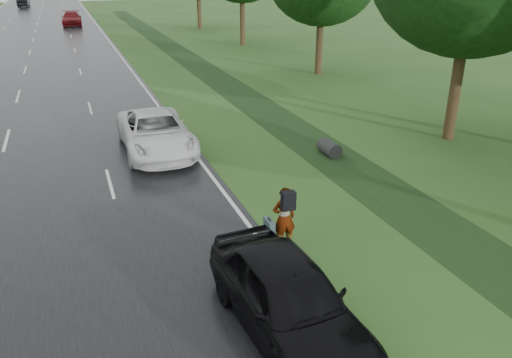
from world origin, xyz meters
name	(u,v)px	position (x,y,z in m)	size (l,w,h in m)	color
road	(32,44)	(0.00, 45.00, 0.02)	(14.00, 180.00, 0.04)	black
edge_stripe_east	(109,41)	(6.75, 45.00, 0.04)	(0.12, 180.00, 0.01)	silver
center_line	(32,44)	(0.00, 45.00, 0.04)	(0.12, 180.00, 0.01)	silver
drainage_ditch	(250,100)	(11.50, 18.71, 0.04)	(2.20, 120.00, 0.56)	black
pedestrian	(283,218)	(7.18, 4.41, 0.85)	(0.74, 0.67, 1.64)	#A5998C
white_pickup	(156,132)	(5.50, 12.55, 0.78)	(2.45, 5.32, 1.48)	white
dark_sedan	(288,297)	(6.00, 1.49, 0.82)	(1.83, 4.55, 1.55)	black
far_car_red	(72,19)	(4.01, 60.40, 0.82)	(2.19, 5.38, 1.56)	maroon
far_car_dark	(23,2)	(-2.88, 94.53, 0.85)	(1.71, 4.89, 1.61)	black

